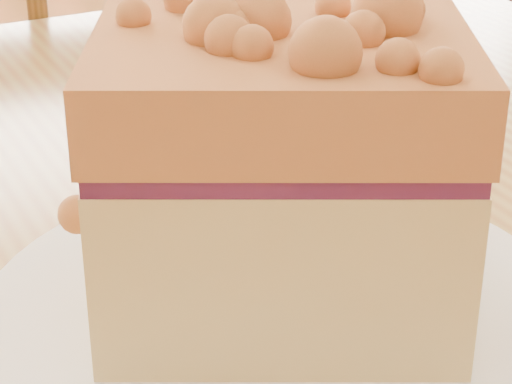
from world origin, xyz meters
The scene contains 3 objects.
cafe_chair_main centered at (0.15, 0.90, 0.43)m, with size 0.40×0.40×0.85m.
plate centered at (0.17, 0.21, 0.76)m, with size 0.24×0.24×0.02m.
cake_slice centered at (0.17, 0.21, 0.83)m, with size 0.16×0.14×0.13m.
Camera 1 is at (0.06, -0.11, 0.99)m, focal length 70.00 mm.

